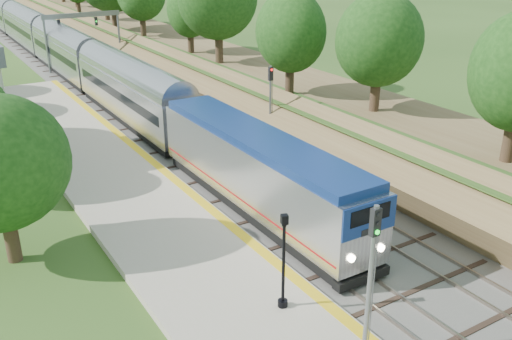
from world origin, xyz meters
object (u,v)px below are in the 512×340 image
signal_gantry (82,26)px  signal_platform (372,265)px  train (67,56)px  lamppost_far (283,267)px  signal_farside (270,98)px

signal_gantry → signal_platform: 52.17m
signal_gantry → train: (-2.47, -2.05, -2.65)m
train → signal_platform: bearing=-93.3°
signal_gantry → signal_platform: (-5.37, -51.88, -0.98)m
train → signal_platform: signal_platform is taller
lamppost_far → signal_platform: signal_platform is taller
train → signal_platform: 49.94m
train → lamppost_far: 46.37m
signal_gantry → lamppost_far: (-6.37, -48.26, -2.65)m
signal_gantry → signal_farside: bearing=-83.3°
signal_farside → train: bearing=101.8°
lamppost_far → signal_farside: bearing=58.5°
train → signal_platform: (-2.90, -49.83, 1.67)m
signal_platform → signal_farside: size_ratio=0.99×
train → lamppost_far: size_ratio=23.74×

